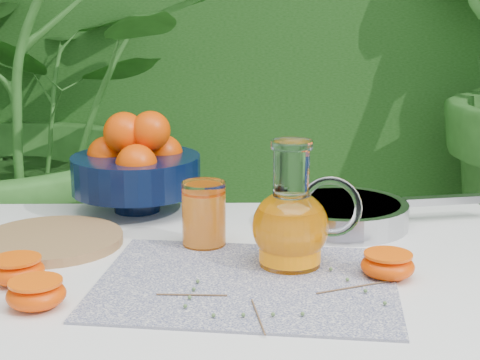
{
  "coord_description": "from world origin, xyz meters",
  "views": [
    {
      "loc": [
        -0.14,
        -1.04,
        1.16
      ],
      "look_at": [
        -0.12,
        0.1,
        0.88
      ],
      "focal_mm": 55.0,
      "sensor_mm": 36.0,
      "label": 1
    }
  ],
  "objects_px": {
    "fruit_bowl": "(136,165)",
    "white_table": "(240,308)",
    "saute_pan": "(343,213)",
    "juice_pitcher": "(292,223)",
    "cutting_board": "(51,240)"
  },
  "relations": [
    {
      "from": "fruit_bowl",
      "to": "white_table",
      "type": "bearing_deg",
      "value": -56.33
    },
    {
      "from": "fruit_bowl",
      "to": "saute_pan",
      "type": "xyz_separation_m",
      "value": [
        0.4,
        -0.11,
        -0.07
      ]
    },
    {
      "from": "fruit_bowl",
      "to": "juice_pitcher",
      "type": "distance_m",
      "value": 0.43
    },
    {
      "from": "juice_pitcher",
      "to": "saute_pan",
      "type": "height_order",
      "value": "juice_pitcher"
    },
    {
      "from": "white_table",
      "to": "juice_pitcher",
      "type": "xyz_separation_m",
      "value": [
        0.08,
        -0.03,
        0.15
      ]
    },
    {
      "from": "cutting_board",
      "to": "juice_pitcher",
      "type": "relative_size",
      "value": 1.24
    },
    {
      "from": "fruit_bowl",
      "to": "juice_pitcher",
      "type": "relative_size",
      "value": 1.45
    },
    {
      "from": "cutting_board",
      "to": "juice_pitcher",
      "type": "distance_m",
      "value": 0.43
    },
    {
      "from": "white_table",
      "to": "saute_pan",
      "type": "bearing_deg",
      "value": 44.0
    },
    {
      "from": "juice_pitcher",
      "to": "saute_pan",
      "type": "distance_m",
      "value": 0.25
    },
    {
      "from": "cutting_board",
      "to": "fruit_bowl",
      "type": "xyz_separation_m",
      "value": [
        0.12,
        0.21,
        0.08
      ]
    },
    {
      "from": "fruit_bowl",
      "to": "juice_pitcher",
      "type": "height_order",
      "value": "juice_pitcher"
    },
    {
      "from": "cutting_board",
      "to": "saute_pan",
      "type": "height_order",
      "value": "saute_pan"
    },
    {
      "from": "white_table",
      "to": "saute_pan",
      "type": "distance_m",
      "value": 0.29
    },
    {
      "from": "saute_pan",
      "to": "white_table",
      "type": "bearing_deg",
      "value": -136.0
    }
  ]
}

